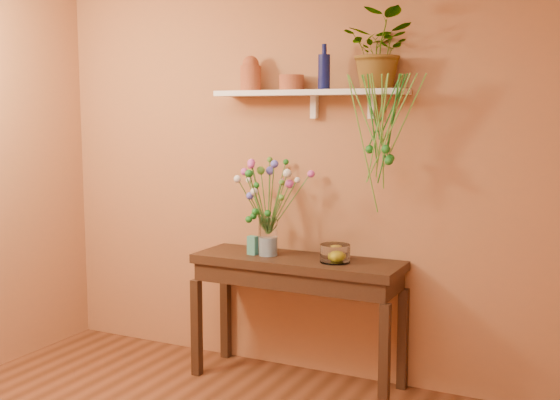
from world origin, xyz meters
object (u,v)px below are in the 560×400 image
blue_bottle (324,71)px  glass_bowl (335,254)px  terracotta_jug (251,74)px  glass_vase (268,239)px  spider_plant (381,50)px  bouquet (266,186)px  sideboard (297,276)px

blue_bottle → glass_bowl: (0.13, -0.11, -1.16)m
terracotta_jug → glass_vase: bearing=-34.9°
spider_plant → terracotta_jug: bearing=179.9°
bouquet → glass_bowl: bearing=1.2°
terracotta_jug → bouquet: (0.20, -0.15, -0.74)m
glass_vase → sideboard: bearing=4.7°
sideboard → bouquet: size_ratio=2.69×
sideboard → spider_plant: spider_plant is taller
blue_bottle → glass_vase: bearing=-163.9°
blue_bottle → glass_vase: blue_bottle is taller
glass_vase → glass_bowl: 0.48m
blue_bottle → glass_bowl: bearing=-39.4°
glass_bowl → spider_plant: bearing=31.7°
blue_bottle → spider_plant: spider_plant is taller
sideboard → blue_bottle: 1.34m
sideboard → bouquet: 0.62m
blue_bottle → bouquet: 0.83m
glass_vase → glass_bowl: (0.48, -0.00, -0.06)m
blue_bottle → glass_vase: (-0.35, -0.10, -1.10)m
sideboard → spider_plant: (0.51, 0.12, 1.45)m
spider_plant → glass_bowl: spider_plant is taller
glass_vase → glass_bowl: size_ratio=1.35×
bouquet → blue_bottle: bearing=17.9°
glass_bowl → sideboard: bearing=175.7°
terracotta_jug → bouquet: size_ratio=0.45×
terracotta_jug → glass_bowl: 1.35m
blue_bottle → spider_plant: bearing=6.0°
sideboard → glass_vase: bearing=-175.3°
blue_bottle → spider_plant: size_ratio=0.60×
bouquet → glass_vase: bearing=72.2°
bouquet → glass_bowl: size_ratio=2.69×
sideboard → blue_bottle: bearing=30.3°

